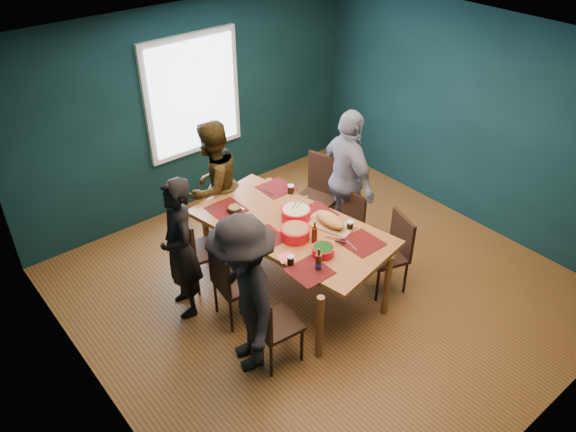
% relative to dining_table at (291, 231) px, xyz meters
% --- Properties ---
extents(room, '(5.01, 5.01, 2.71)m').
position_rel_dining_table_xyz_m(room, '(0.21, -0.00, 0.63)').
color(room, olive).
rests_on(room, ground).
extents(dining_table, '(1.45, 2.32, 0.82)m').
position_rel_dining_table_xyz_m(dining_table, '(0.00, 0.00, 0.00)').
color(dining_table, '#9D642F').
rests_on(dining_table, floor).
extents(chair_left_far, '(0.49, 0.49, 0.92)m').
position_rel_dining_table_xyz_m(chair_left_far, '(-0.78, 0.68, -0.21)').
color(chair_left_far, black).
rests_on(chair_left_far, floor).
extents(chair_left_mid, '(0.47, 0.47, 0.93)m').
position_rel_dining_table_xyz_m(chair_left_mid, '(-0.84, -0.02, -0.20)').
color(chair_left_mid, black).
rests_on(chair_left_mid, floor).
extents(chair_left_near, '(0.45, 0.45, 0.90)m').
position_rel_dining_table_xyz_m(chair_left_near, '(-0.89, -0.74, -0.22)').
color(chair_left_near, black).
rests_on(chair_left_near, floor).
extents(chair_right_far, '(0.57, 0.57, 1.04)m').
position_rel_dining_table_xyz_m(chair_right_far, '(0.97, 0.61, -0.14)').
color(chair_right_far, black).
rests_on(chair_right_far, floor).
extents(chair_right_mid, '(0.39, 0.39, 0.82)m').
position_rel_dining_table_xyz_m(chair_right_mid, '(0.90, 0.03, -0.26)').
color(chair_right_mid, black).
rests_on(chair_right_mid, floor).
extents(chair_right_near, '(0.51, 0.51, 0.91)m').
position_rel_dining_table_xyz_m(chair_right_near, '(0.86, -0.72, -0.21)').
color(chair_right_near, black).
rests_on(chair_right_near, floor).
extents(person_far_left, '(0.50, 0.65, 1.59)m').
position_rel_dining_table_xyz_m(person_far_left, '(-1.11, 0.43, 0.05)').
color(person_far_left, black).
rests_on(person_far_left, floor).
extents(person_back, '(0.95, 0.84, 1.64)m').
position_rel_dining_table_xyz_m(person_back, '(-0.20, 1.21, 0.08)').
color(person_back, black).
rests_on(person_back, floor).
extents(person_right, '(0.64, 1.09, 1.75)m').
position_rel_dining_table_xyz_m(person_right, '(1.08, 0.25, 0.13)').
color(person_right, silver).
rests_on(person_right, floor).
extents(person_near_left, '(0.94, 1.22, 1.66)m').
position_rel_dining_table_xyz_m(person_near_left, '(-1.04, -0.59, 0.09)').
color(person_near_left, black).
rests_on(person_near_left, floor).
extents(bowl_salad, '(0.31, 0.31, 0.13)m').
position_rel_dining_table_xyz_m(bowl_salad, '(-0.11, -0.20, 0.15)').
color(bowl_salad, red).
rests_on(bowl_salad, dining_table).
extents(bowl_dumpling, '(0.33, 0.33, 0.31)m').
position_rel_dining_table_xyz_m(bowl_dumpling, '(0.11, 0.06, 0.15)').
color(bowl_dumpling, red).
rests_on(bowl_dumpling, dining_table).
extents(bowl_herbs, '(0.22, 0.22, 0.10)m').
position_rel_dining_table_xyz_m(bowl_herbs, '(-0.08, -0.59, 0.13)').
color(bowl_herbs, red).
rests_on(bowl_herbs, dining_table).
extents(cutting_board, '(0.40, 0.65, 0.14)m').
position_rel_dining_table_xyz_m(cutting_board, '(0.31, -0.27, 0.14)').
color(cutting_board, tan).
rests_on(cutting_board, dining_table).
extents(small_bowl, '(0.15, 0.15, 0.06)m').
position_rel_dining_table_xyz_m(small_bowl, '(-0.31, 0.61, 0.11)').
color(small_bowl, black).
rests_on(small_bowl, dining_table).
extents(beer_bottle_a, '(0.07, 0.07, 0.24)m').
position_rel_dining_table_xyz_m(beer_bottle_a, '(-0.27, -0.73, 0.17)').
color(beer_bottle_a, '#42170B').
rests_on(beer_bottle_a, dining_table).
extents(beer_bottle_b, '(0.06, 0.06, 0.24)m').
position_rel_dining_table_xyz_m(beer_bottle_b, '(-0.00, -0.37, 0.17)').
color(beer_bottle_b, '#42170B').
rests_on(beer_bottle_b, dining_table).
extents(cola_glass_a, '(0.07, 0.07, 0.10)m').
position_rel_dining_table_xyz_m(cola_glass_a, '(-0.43, -0.50, 0.13)').
color(cola_glass_a, black).
rests_on(cola_glass_a, dining_table).
extents(cola_glass_b, '(0.07, 0.07, 0.10)m').
position_rel_dining_table_xyz_m(cola_glass_b, '(0.43, -0.45, 0.13)').
color(cola_glass_b, black).
rests_on(cola_glass_b, dining_table).
extents(cola_glass_c, '(0.08, 0.08, 0.10)m').
position_rel_dining_table_xyz_m(cola_glass_c, '(0.42, 0.51, 0.13)').
color(cola_glass_c, black).
rests_on(cola_glass_c, dining_table).
extents(cola_glass_d, '(0.06, 0.06, 0.09)m').
position_rel_dining_table_xyz_m(cola_glass_d, '(-0.43, 0.15, 0.13)').
color(cola_glass_d, black).
rests_on(cola_glass_d, dining_table).
extents(napkin_a, '(0.16, 0.16, 0.00)m').
position_rel_dining_table_xyz_m(napkin_a, '(0.40, 0.10, 0.08)').
color(napkin_a, '#E86161').
rests_on(napkin_a, dining_table).
extents(napkin_b, '(0.19, 0.19, 0.00)m').
position_rel_dining_table_xyz_m(napkin_b, '(-0.39, -0.39, 0.08)').
color(napkin_b, '#E86161').
rests_on(napkin_b, dining_table).
extents(napkin_c, '(0.19, 0.19, 0.00)m').
position_rel_dining_table_xyz_m(napkin_c, '(0.31, -0.67, 0.08)').
color(napkin_c, '#E86161').
rests_on(napkin_c, dining_table).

